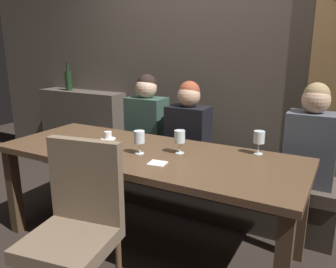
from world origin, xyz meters
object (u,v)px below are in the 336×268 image
Objects in this scene: wine_bottle_dark_red at (69,80)px; espresso_cup at (108,136)px; diner_redhead at (147,117)px; wine_glass_far_left at (139,138)px; dining_table at (147,163)px; diner_bearded at (188,125)px; chair_near_side at (77,219)px; diner_far_end at (312,137)px; wine_glass_near_left at (259,138)px; banquette_bench at (188,184)px; wine_glass_far_right at (180,138)px.

wine_bottle_dark_red reaches higher than espresso_cup.
diner_redhead is 4.66× the size of wine_glass_far_left.
diner_bearded is at bearing 89.04° from dining_table.
chair_near_side is 1.75m from diner_far_end.
chair_near_side is at bearing -124.16° from wine_glass_near_left.
dining_table is 0.69m from diner_bearded.
espresso_cup is at bearing 156.27° from wine_glass_far_left.
diner_bearded reaches higher than banquette_bench.
diner_bearded is (0.01, -0.03, 0.56)m from banquette_bench.
dining_table is 0.88× the size of banquette_bench.
wine_glass_near_left is 0.55m from wine_glass_far_right.
diner_bearded is 0.63m from wine_glass_far_right.
wine_glass_far_right is (0.22, 0.08, 0.20)m from dining_table.
diner_far_end is at bearing 21.08° from espresso_cup.
banquette_bench is 0.99m from wine_glass_far_left.
chair_near_side is 1.54m from diner_redhead.
wine_glass_far_left is 1.00× the size of wine_glass_far_right.
dining_table is at bearing -90.96° from diner_bearded.
diner_far_end is 1.56m from espresso_cup.
diner_far_end reaches higher than wine_glass_far_right.
diner_redhead reaches higher than dining_table.
banquette_bench is at bearing 90.00° from dining_table.
diner_redhead is at bearing 176.84° from banquette_bench.
espresso_cup is at bearing 176.33° from wine_glass_far_right.
banquette_bench is 15.24× the size of wine_glass_far_right.
diner_far_end is at bearing 35.88° from wine_glass_far_left.
wine_glass_far_left is at bearing -149.21° from wine_glass_far_right.
diner_redhead reaches higher than wine_glass_far_left.
espresso_cup is at bearing -88.90° from diner_redhead.
dining_table is 13.41× the size of wine_glass_far_right.
banquette_bench is at bearing 52.69° from espresso_cup.
wine_bottle_dark_red is 1.99× the size of wine_glass_far_right.
espresso_cup is (-0.44, -0.58, 0.54)m from banquette_bench.
chair_near_side is 5.98× the size of wine_glass_near_left.
diner_redhead reaches higher than diner_bearded.
banquette_bench is 1.46m from chair_near_side.
espresso_cup is (1.27, -0.89, -0.30)m from wine_bottle_dark_red.
diner_far_end is (1.01, -0.02, 0.58)m from banquette_bench.
wine_bottle_dark_red reaches higher than diner_bearded.
diner_far_end is 1.00m from wine_glass_far_right.
wine_glass_near_left is at bearing -130.33° from diner_far_end.
espresso_cup is at bearing -158.92° from diner_far_end.
wine_glass_far_left is at bearing -151.88° from wine_glass_near_left.
diner_bearded is (0.46, -0.05, -0.02)m from diner_redhead.
wine_bottle_dark_red is at bearing 167.07° from diner_redhead.
wine_glass_far_right is at bearing -70.29° from banquette_bench.
wine_glass_near_left reaches higher than espresso_cup.
diner_far_end is (1.01, 0.68, 0.16)m from dining_table.
banquette_bench is 3.27× the size of diner_redhead.
diner_far_end is (1.00, 0.01, 0.02)m from diner_bearded.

